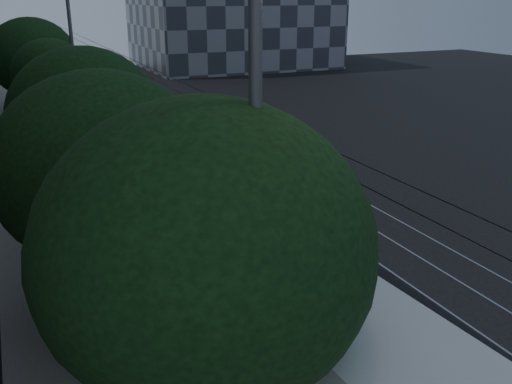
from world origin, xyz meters
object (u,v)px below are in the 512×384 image
Objects in this scene: car_white_a at (103,144)px; streetlamp_near at (280,173)px; car_white_d at (77,109)px; car_white_b at (100,137)px; car_white_c at (88,125)px; streetlamp_far at (79,37)px; trolleybus at (270,308)px; pickup_silver at (189,195)px.

streetlamp_near reaches higher than car_white_a.
streetlamp_near is at bearing -112.87° from car_white_d.
car_white_d reaches higher than car_white_b.
car_white_c is 30.27m from streetlamp_near.
streetlamp_far is (0.61, 25.96, 0.34)m from streetlamp_near.
trolleybus is 1.26× the size of streetlamp_near.
streetlamp_far is (-2.08, 12.38, 5.51)m from pickup_silver.
streetlamp_far is at bearing -98.56° from car_white_c.
streetlamp_far is at bearing 148.88° from car_white_b.
car_white_b is at bearing 87.42° from streetlamp_near.
streetlamp_far reaches higher than car_white_a.
trolleybus is at bearing -88.31° from streetlamp_far.
streetlamp_far is at bearing 87.99° from trolleybus.
car_white_a is 10.50m from car_white_d.
car_white_d is at bearing 86.67° from trolleybus.
car_white_c is at bearing 86.73° from trolleybus.
car_white_c is (0.00, 5.50, -0.03)m from car_white_a.
trolleybus is 31.84m from car_white_d.
trolleybus reaches higher than car_white_c.
car_white_d reaches higher than car_white_a.
pickup_silver reaches higher than car_white_c.
trolleybus is 2.32× the size of car_white_b.
car_white_d is at bearing 88.21° from streetlamp_near.
car_white_d is (0.00, 5.00, 0.17)m from car_white_c.
car_white_d is 0.44× the size of streetlamp_far.
streetlamp_far is at bearing 84.56° from car_white_a.
streetlamp_near is (-1.14, -25.25, 5.21)m from car_white_b.
car_white_d is at bearing 86.89° from streetlamp_far.
car_white_c is at bearing 112.85° from car_white_b.
streetlamp_far reaches higher than car_white_d.
streetlamp_far is at bearing 104.79° from pickup_silver.
streetlamp_near is at bearing -91.34° from streetlamp_far.
car_white_b is (0.05, 0.98, 0.14)m from car_white_a.
trolleybus is at bearing -92.24° from pickup_silver.
car_white_a is at bearing -91.39° from car_white_c.
trolleybus reaches higher than car_white_a.
streetlamp_far is (-0.68, 23.01, 4.62)m from trolleybus.
car_white_a is 0.82× the size of car_white_d.
streetlamp_near is (-1.09, -24.27, 5.35)m from car_white_a.
streetlamp_far reaches higher than trolleybus.
trolleybus is at bearing -110.72° from car_white_d.
car_white_b is 4.52m from car_white_c.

